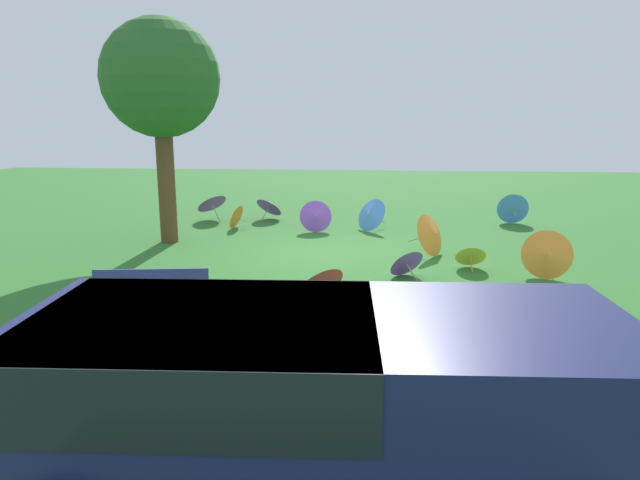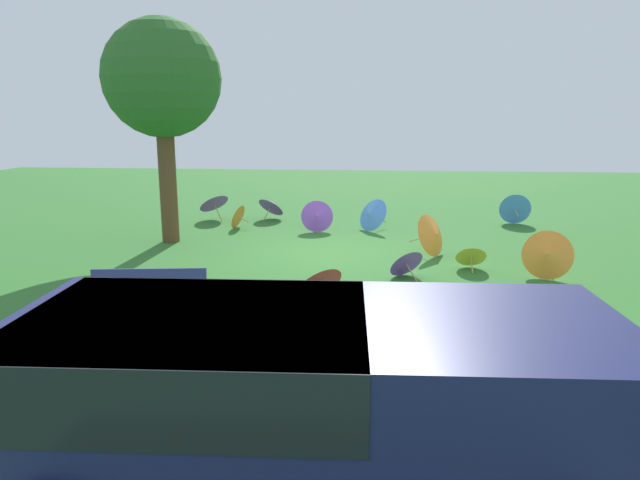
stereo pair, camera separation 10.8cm
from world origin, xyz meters
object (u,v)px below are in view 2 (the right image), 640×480
at_px(parasol_purple_0, 213,202).
at_px(parasol_purple_1, 317,216).
at_px(parasol_purple_2, 405,261).
at_px(van_dark, 295,393).
at_px(parasol_orange_2, 236,216).
at_px(parasol_purple_3, 272,205).
at_px(parasol_red_1, 315,283).
at_px(shade_tree, 162,81).
at_px(parasol_yellow_0, 471,255).
at_px(park_bench, 152,296).
at_px(parasol_blue_1, 371,214).
at_px(parasol_orange_1, 547,255).
at_px(parasol_blue_0, 515,208).
at_px(parasol_orange_0, 433,235).

xyz_separation_m(parasol_purple_0, parasol_purple_1, (-3.21, 1.43, -0.12)).
height_order(parasol_purple_0, parasol_purple_2, parasol_purple_0).
bearing_deg(van_dark, parasol_orange_2, -74.02).
distance_m(parasol_purple_2, parasol_purple_3, 6.89).
relative_size(parasol_purple_2, parasol_red_1, 0.77).
xyz_separation_m(van_dark, parasol_orange_2, (3.15, -11.00, -0.58)).
bearing_deg(shade_tree, parasol_purple_0, -94.37).
height_order(parasol_purple_2, parasol_red_1, parasol_red_1).
bearing_deg(van_dark, parasol_yellow_0, -109.21).
relative_size(van_dark, parasol_yellow_0, 7.72).
height_order(shade_tree, parasol_purple_0, shade_tree).
distance_m(park_bench, parasol_yellow_0, 6.28).
xyz_separation_m(van_dark, parasol_blue_1, (-0.52, -11.00, -0.47)).
bearing_deg(parasol_orange_1, van_dark, 60.15).
bearing_deg(parasol_orange_1, parasol_red_1, 26.48).
relative_size(parasol_yellow_0, parasol_purple_1, 0.67).
bearing_deg(parasol_purple_1, parasol_yellow_0, 134.74).
xyz_separation_m(van_dark, parasol_purple_1, (0.90, -10.68, -0.49)).
xyz_separation_m(van_dark, park_bench, (2.56, -3.56, -0.45)).
bearing_deg(van_dark, parasol_blue_1, -92.73).
height_order(parasol_purple_3, parasol_blue_1, parasol_blue_1).
bearing_deg(parasol_purple_1, parasol_blue_1, -167.16).
bearing_deg(parasol_blue_0, parasol_purple_3, -0.04).
relative_size(parasol_purple_0, parasol_blue_1, 1.13).
xyz_separation_m(parasol_purple_2, parasol_red_1, (1.51, 1.91, 0.10)).
distance_m(van_dark, parasol_blue_0, 13.20).
bearing_deg(parasol_purple_0, parasol_orange_1, 145.44).
relative_size(shade_tree, parasol_orange_1, 5.08).
bearing_deg(parasol_purple_3, parasol_red_1, 104.93).
xyz_separation_m(parasol_blue_0, parasol_orange_2, (7.71, 1.38, -0.11)).
height_order(parasol_orange_0, parasol_purple_0, parasol_orange_0).
distance_m(parasol_orange_1, parasol_purple_2, 2.65).
bearing_deg(parasol_orange_2, parasol_purple_3, -118.42).
bearing_deg(parasol_orange_2, park_bench, 94.49).
distance_m(shade_tree, parasol_orange_1, 9.15).
bearing_deg(park_bench, parasol_purple_2, -141.86).
height_order(parasol_orange_1, parasol_blue_1, parasol_orange_1).
bearing_deg(parasol_purple_3, parasol_purple_2, 121.36).
distance_m(parasol_purple_0, parasol_blue_1, 4.76).
relative_size(parasol_blue_0, parasol_orange_2, 1.22).
xyz_separation_m(parasol_orange_0, parasol_blue_1, (1.36, -2.71, -0.03)).
height_order(van_dark, shade_tree, shade_tree).
distance_m(van_dark, parasol_purple_1, 10.73).
relative_size(parasol_orange_1, parasol_purple_2, 1.21).
bearing_deg(parasol_purple_1, parasol_purple_0, -24.11).
height_order(parasol_orange_1, parasol_purple_2, parasol_orange_1).
bearing_deg(parasol_purple_0, park_bench, 100.18).
height_order(parasol_purple_0, parasol_red_1, parasol_purple_0).
bearing_deg(parasol_orange_1, park_bench, 25.90).
distance_m(parasol_purple_3, parasol_blue_1, 3.23).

